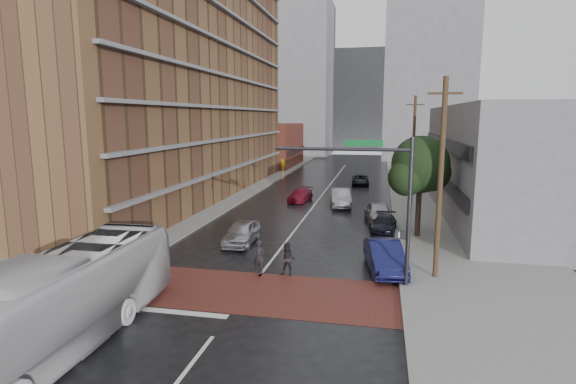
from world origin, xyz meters
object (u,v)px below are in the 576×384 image
(suv_travel, at_px, (360,180))
(pedestrian_b, at_px, (288,259))
(car_travel_b, at_px, (340,198))
(pedestrian_a, at_px, (259,257))
(car_parked_near, at_px, (385,257))
(car_travel_c, at_px, (300,195))
(car_travel_a, at_px, (242,232))
(transit_bus, at_px, (53,306))
(car_parked_mid, at_px, (384,224))
(car_parked_far, at_px, (378,212))

(suv_travel, bearing_deg, pedestrian_b, -97.31)
(car_travel_b, bearing_deg, pedestrian_a, -106.80)
(pedestrian_b, xyz_separation_m, car_parked_near, (4.89, 1.73, -0.08))
(pedestrian_b, xyz_separation_m, car_travel_c, (-3.04, 20.59, -0.28))
(pedestrian_a, relative_size, car_travel_a, 0.41)
(transit_bus, height_order, car_travel_c, transit_bus)
(transit_bus, xyz_separation_m, car_travel_b, (7.33, 27.99, -0.91))
(pedestrian_a, relative_size, pedestrian_b, 1.02)
(transit_bus, distance_m, pedestrian_a, 10.35)
(car_parked_near, bearing_deg, transit_bus, -145.56)
(car_travel_b, distance_m, car_travel_c, 4.41)
(car_travel_c, distance_m, car_parked_near, 20.46)
(transit_bus, xyz_separation_m, car_travel_c, (3.28, 29.73, -1.12))
(car_travel_a, relative_size, car_parked_mid, 1.07)
(pedestrian_a, distance_m, car_travel_b, 19.03)
(car_travel_c, bearing_deg, pedestrian_a, -77.87)
(car_travel_b, bearing_deg, suv_travel, 75.91)
(pedestrian_a, xyz_separation_m, car_parked_mid, (6.42, 10.03, -0.30))
(pedestrian_b, relative_size, suv_travel, 0.40)
(car_parked_mid, bearing_deg, car_parked_near, -85.93)
(pedestrian_a, xyz_separation_m, suv_travel, (3.70, 32.49, -0.28))
(transit_bus, xyz_separation_m, pedestrian_a, (4.80, 9.13, -0.83))
(car_parked_far, bearing_deg, suv_travel, 88.62)
(car_travel_c, bearing_deg, car_travel_b, -15.29)
(car_parked_near, bearing_deg, car_travel_c, 103.16)
(car_parked_near, relative_size, car_parked_far, 1.03)
(car_parked_mid, bearing_deg, car_travel_b, 117.84)
(car_parked_mid, bearing_deg, car_parked_far, 102.17)
(pedestrian_b, bearing_deg, transit_bus, -118.59)
(car_travel_b, xyz_separation_m, car_travel_c, (-4.04, 1.73, -0.21))
(pedestrian_a, bearing_deg, car_travel_b, 92.45)
(pedestrian_a, bearing_deg, pedestrian_b, 10.09)
(car_travel_b, height_order, car_parked_far, car_travel_b)
(pedestrian_b, relative_size, car_travel_a, 0.40)
(car_parked_mid, bearing_deg, pedestrian_b, -111.95)
(car_travel_a, bearing_deg, car_parked_mid, 26.90)
(suv_travel, relative_size, car_parked_near, 0.90)
(car_travel_b, distance_m, suv_travel, 13.69)
(car_travel_c, distance_m, car_parked_mid, 13.21)
(pedestrian_b, distance_m, car_travel_b, 18.88)
(car_travel_a, distance_m, car_parked_far, 11.61)
(car_travel_b, height_order, suv_travel, car_travel_b)
(car_travel_c, distance_m, car_parked_far, 10.68)
(pedestrian_b, bearing_deg, pedestrian_a, -173.90)
(car_travel_a, bearing_deg, car_parked_far, 40.96)
(car_travel_a, bearing_deg, transit_bus, -99.96)
(pedestrian_a, height_order, car_travel_c, pedestrian_a)
(car_parked_far, bearing_deg, car_travel_b, 112.54)
(pedestrian_b, distance_m, car_travel_c, 20.82)
(pedestrian_a, xyz_separation_m, pedestrian_b, (1.52, 0.00, -0.02))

